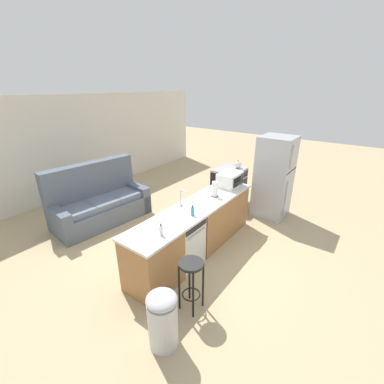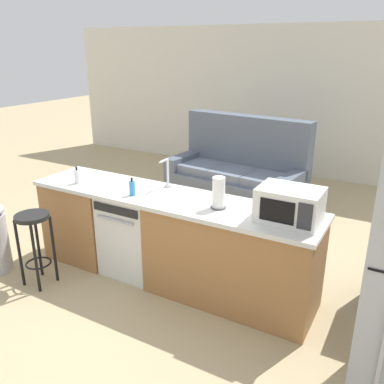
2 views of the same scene
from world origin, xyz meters
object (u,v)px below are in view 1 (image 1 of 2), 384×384
soap_bottle (193,211)px  kettle (238,165)px  microwave (230,179)px  couch (99,203)px  paper_towel_roll (215,189)px  bar_stool (191,276)px  trash_bin (163,319)px  dish_soap_bottle (161,230)px  stove_range (229,186)px  dishwasher (182,241)px  refrigerator (274,177)px

soap_bottle → kettle: kettle is taller
microwave → kettle: size_ratio=2.44×
couch → paper_towel_roll: bearing=-70.9°
microwave → bar_stool: 2.41m
soap_bottle → couch: size_ratio=0.08×
paper_towel_roll → kettle: size_ratio=1.38×
kettle → trash_bin: kettle is taller
soap_bottle → dish_soap_bottle: (-0.71, 0.01, 0.00)m
stove_range → trash_bin: bearing=-161.5°
paper_towel_roll → couch: (-0.84, 2.44, -0.64)m
microwave → bar_stool: microwave is taller
dishwasher → refrigerator: (2.60, -0.55, 0.48)m
refrigerator → couch: 3.90m
refrigerator → stove_range: bearing=90.0°
refrigerator → paper_towel_roll: bearing=162.5°
microwave → couch: 2.89m
dish_soap_bottle → refrigerator: bearing=-7.3°
stove_range → kettle: 0.57m
dishwasher → couch: size_ratio=0.40×
microwave → paper_towel_roll: (-0.62, -0.03, -0.00)m
kettle → couch: 3.37m
stove_range → soap_bottle: (-2.50, -0.70, 0.52)m
stove_range → dish_soap_bottle: (-3.21, -0.69, 0.52)m
microwave → couch: (-1.46, 2.41, -0.65)m
kettle → trash_bin: 4.28m
dish_soap_bottle → bar_stool: (-0.07, -0.56, -0.44)m
couch → trash_bin: bearing=-113.9°
microwave → trash_bin: 3.03m
paper_towel_roll → kettle: bearing=14.0°
paper_towel_roll → trash_bin: bearing=-162.1°
microwave → soap_bottle: (-1.47, -0.15, -0.07)m
refrigerator → paper_towel_roll: (-1.65, 0.52, 0.13)m
kettle → bar_stool: (-3.45, -1.12, -0.45)m
stove_range → microwave: microwave is taller
dish_soap_bottle → trash_bin: size_ratio=0.24×
bar_stool → couch: size_ratio=0.35×
paper_towel_roll → soap_bottle: (-0.85, -0.12, -0.07)m
dishwasher → couch: bearing=87.5°
soap_bottle → couch: (0.01, 2.56, -0.58)m
microwave → soap_bottle: bearing=-174.3°
stove_range → kettle: size_ratio=4.39×
dishwasher → microwave: 1.69m
stove_range → microwave: size_ratio=1.80×
refrigerator → soap_bottle: size_ratio=10.29×
trash_bin → couch: 3.46m
paper_towel_roll → bar_stool: 1.83m
refrigerator → dish_soap_bottle: size_ratio=10.29×
stove_range → soap_bottle: 2.65m
dish_soap_bottle → trash_bin: bearing=-138.0°
couch → microwave: bearing=-58.8°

